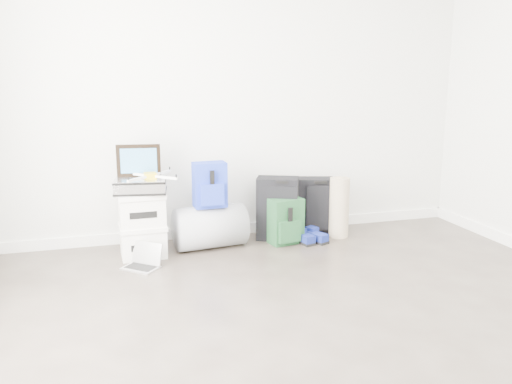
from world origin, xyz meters
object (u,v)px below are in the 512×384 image
object	(u,v)px
boxes_stack	(142,224)
carry_on	(316,206)
duffel_bag	(210,227)
briefcase	(141,186)
large_suitcase	(278,209)
laptop	(143,262)

from	to	relation	value
boxes_stack	carry_on	world-z (taller)	boxes_stack
duffel_bag	briefcase	bearing A→B (deg)	179.47
duffel_bag	carry_on	world-z (taller)	carry_on
duffel_bag	large_suitcase	distance (m)	0.67
briefcase	carry_on	distance (m)	1.72
laptop	briefcase	bearing A→B (deg)	125.76
large_suitcase	carry_on	xyz separation A→B (m)	(0.42, 0.09, -0.02)
boxes_stack	carry_on	size ratio (longest dim) A/B	1.02
boxes_stack	briefcase	size ratio (longest dim) A/B	1.34
large_suitcase	boxes_stack	bearing A→B (deg)	-150.47
boxes_stack	large_suitcase	distance (m)	1.25
briefcase	carry_on	xyz separation A→B (m)	(1.67, 0.23, -0.34)
boxes_stack	large_suitcase	bearing A→B (deg)	5.14
briefcase	laptop	world-z (taller)	briefcase
boxes_stack	briefcase	bearing A→B (deg)	-91.03
large_suitcase	duffel_bag	bearing A→B (deg)	-150.54
large_suitcase	carry_on	bearing A→B (deg)	36.06
briefcase	laptop	distance (m)	0.63
large_suitcase	laptop	world-z (taller)	large_suitcase
carry_on	duffel_bag	bearing A→B (deg)	-154.11
briefcase	laptop	bearing A→B (deg)	-86.72
carry_on	boxes_stack	bearing A→B (deg)	-154.98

